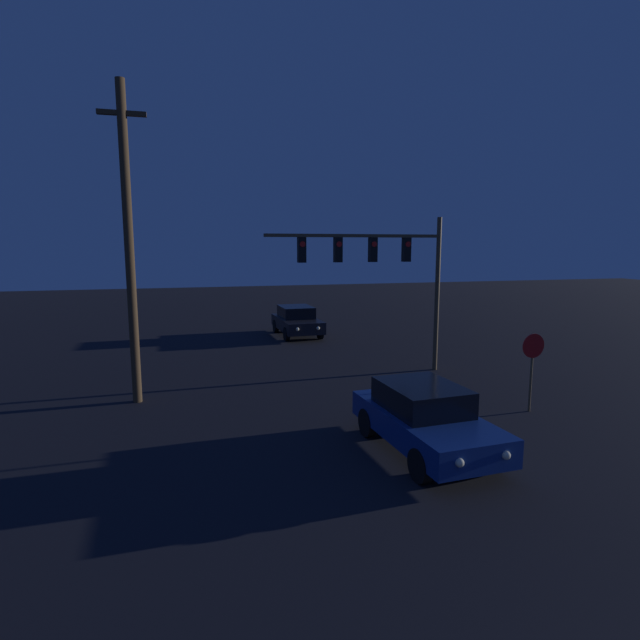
{
  "coord_description": "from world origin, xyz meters",
  "views": [
    {
      "loc": [
        -3.79,
        -0.62,
        4.89
      ],
      "look_at": [
        0.0,
        13.24,
        2.74
      ],
      "focal_mm": 28.0,
      "sensor_mm": 36.0,
      "label": 1
    }
  ],
  "objects_px": {
    "traffic_signal_mast": "(384,263)",
    "car_near": "(425,418)",
    "car_far": "(297,321)",
    "stop_sign": "(532,357)",
    "utility_pole": "(129,243)"
  },
  "relations": [
    {
      "from": "car_near",
      "to": "car_far",
      "type": "distance_m",
      "value": 15.97
    },
    {
      "from": "utility_pole",
      "to": "stop_sign",
      "type": "bearing_deg",
      "value": -19.82
    },
    {
      "from": "traffic_signal_mast",
      "to": "car_far",
      "type": "bearing_deg",
      "value": 98.81
    },
    {
      "from": "car_far",
      "to": "traffic_signal_mast",
      "type": "xyz_separation_m",
      "value": [
        1.37,
        -8.87,
        3.4
      ]
    },
    {
      "from": "car_near",
      "to": "car_far",
      "type": "xyz_separation_m",
      "value": [
        0.47,
        15.97,
        0.0
      ]
    },
    {
      "from": "car_near",
      "to": "stop_sign",
      "type": "xyz_separation_m",
      "value": [
        4.35,
        1.78,
        0.82
      ]
    },
    {
      "from": "stop_sign",
      "to": "utility_pole",
      "type": "relative_size",
      "value": 0.24
    },
    {
      "from": "traffic_signal_mast",
      "to": "utility_pole",
      "type": "relative_size",
      "value": 0.71
    },
    {
      "from": "car_near",
      "to": "stop_sign",
      "type": "bearing_deg",
      "value": -161.18
    },
    {
      "from": "car_far",
      "to": "traffic_signal_mast",
      "type": "height_order",
      "value": "traffic_signal_mast"
    },
    {
      "from": "stop_sign",
      "to": "utility_pole",
      "type": "xyz_separation_m",
      "value": [
        -11.32,
        4.08,
        3.32
      ]
    },
    {
      "from": "stop_sign",
      "to": "utility_pole",
      "type": "bearing_deg",
      "value": 160.18
    },
    {
      "from": "stop_sign",
      "to": "car_far",
      "type": "bearing_deg",
      "value": 105.32
    },
    {
      "from": "traffic_signal_mast",
      "to": "car_near",
      "type": "bearing_deg",
      "value": -104.53
    },
    {
      "from": "car_far",
      "to": "traffic_signal_mast",
      "type": "distance_m",
      "value": 9.6
    }
  ]
}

